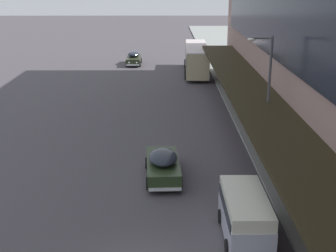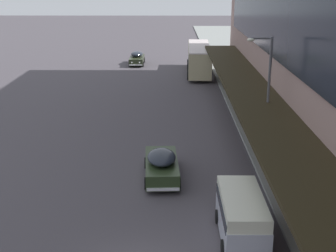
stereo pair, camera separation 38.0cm
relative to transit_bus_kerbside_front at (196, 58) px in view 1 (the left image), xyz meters
The scene contains 5 objects.
transit_bus_kerbside_front is the anchor object (origin of this frame).
sedan_oncoming_rear 29.21m from the transit_bus_kerbside_front, 97.21° to the right, with size 2.06×4.76×1.61m.
sedan_lead_mid 9.50m from the transit_bus_kerbside_front, 142.24° to the left, with size 1.85×4.81×1.62m.
vw_van 35.03m from the transit_bus_kerbside_front, 90.30° to the right, with size 1.91×4.55×1.96m.
street_lamp 25.93m from the transit_bus_kerbside_front, 84.57° to the right, with size 1.50×0.28×7.19m.
Camera 1 is at (0.77, -14.65, 10.64)m, focal length 50.00 mm.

